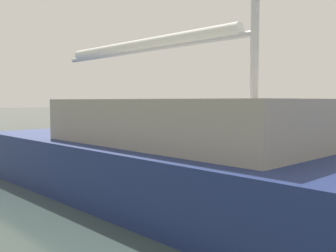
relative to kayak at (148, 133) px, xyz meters
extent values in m
plane|color=#384742|center=(1.02, -0.74, -0.14)|extent=(160.00, 160.00, 0.00)
ellipsoid|color=red|center=(0.00, 0.00, 0.00)|extent=(4.09, 3.61, 0.27)
torus|color=black|center=(-0.09, -0.07, 0.11)|extent=(0.85, 0.85, 0.04)
cylinder|color=black|center=(-1.09, -0.93, 0.12)|extent=(0.18, 0.18, 0.02)
cylinder|color=#E04C14|center=(-0.06, -0.05, 0.40)|extent=(0.37, 0.37, 0.53)
sphere|color=tan|center=(-0.06, -0.05, 0.77)|extent=(0.21, 0.21, 0.21)
cylinder|color=black|center=(-0.21, -0.18, 0.53)|extent=(1.36, 1.59, 0.03)
ellipsoid|color=gold|center=(0.45, -0.97, 0.53)|extent=(0.29, 0.33, 0.17)
ellipsoid|color=gold|center=(-0.88, 0.60, 0.53)|extent=(0.29, 0.33, 0.17)
cylinder|color=tan|center=(0.06, -0.32, 0.47)|extent=(0.31, 0.20, 0.34)
cylinder|color=tan|center=(-0.30, 0.11, 0.47)|extent=(0.16, 0.32, 0.34)
cube|color=navy|center=(3.06, 11.81, 0.34)|extent=(6.84, 10.95, 0.95)
cube|color=gray|center=(3.25, 11.32, 1.18)|extent=(3.97, 5.20, 0.74)
cylinder|color=silver|center=(3.66, 10.29, 2.45)|extent=(1.89, 4.62, 0.09)
cylinder|color=white|center=(3.66, 10.29, 2.55)|extent=(1.81, 4.21, 0.20)
sphere|color=orange|center=(-3.15, 7.42, 0.18)|extent=(0.64, 0.64, 0.64)
torus|color=#333338|center=(-3.15, 7.42, 0.53)|extent=(0.12, 0.12, 0.02)
camera|label=1|loc=(5.86, 17.06, 1.52)|focal=40.58mm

